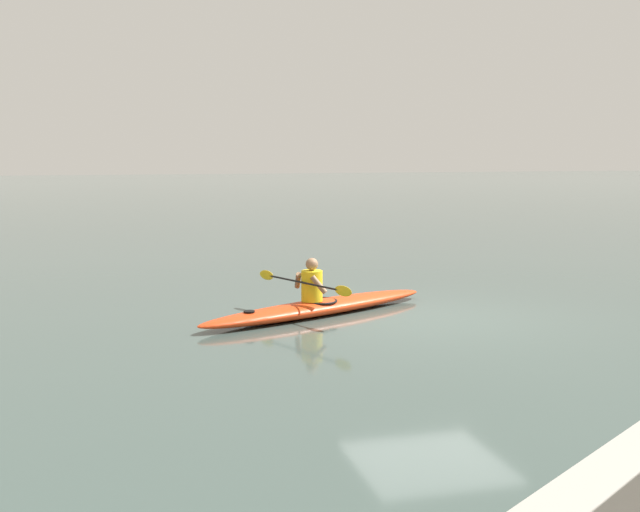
% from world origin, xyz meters
% --- Properties ---
extents(ground_plane, '(160.00, 160.00, 0.00)m').
position_xyz_m(ground_plane, '(0.00, 0.00, 0.00)').
color(ground_plane, '#384742').
extents(kayak, '(4.62, 2.60, 0.26)m').
position_xyz_m(kayak, '(1.71, -0.81, 0.13)').
color(kayak, red).
rests_on(kayak, ground).
extents(kayaker, '(1.06, 2.25, 0.73)m').
position_xyz_m(kayaker, '(1.87, -0.74, 0.56)').
color(kayaker, yellow).
rests_on(kayaker, kayak).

